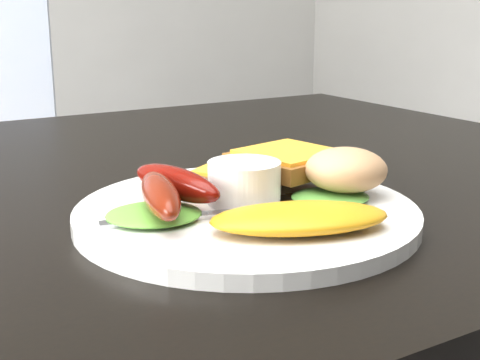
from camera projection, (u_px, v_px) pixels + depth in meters
dining_table at (87, 203)px, 0.65m from camera, size 1.20×0.80×0.04m
plate at (246, 214)px, 0.54m from camera, size 0.27×0.27×0.01m
lettuce_left at (154, 214)px, 0.50m from camera, size 0.09×0.09×0.01m
lettuce_right at (330, 197)px, 0.55m from camera, size 0.07×0.07×0.01m
omelette at (300, 218)px, 0.47m from camera, size 0.14×0.10×0.02m
sausage_a at (160, 195)px, 0.49m from camera, size 0.05×0.11×0.03m
sausage_b at (176, 183)px, 0.53m from camera, size 0.05×0.11×0.03m
ramekin at (244, 183)px, 0.54m from camera, size 0.07×0.07×0.03m
toast_a at (240, 177)px, 0.60m from camera, size 0.10×0.10×0.01m
toast_b at (289, 162)px, 0.60m from camera, size 0.10×0.10×0.01m
potato_salad at (346, 170)px, 0.55m from camera, size 0.09×0.09×0.04m
fork at (194, 217)px, 0.50m from camera, size 0.14×0.05×0.00m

